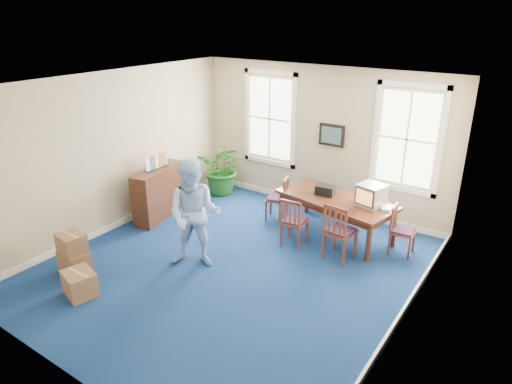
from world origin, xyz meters
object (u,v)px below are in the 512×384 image
Objects in this scene: conference_table at (335,216)px; cardboard_boxes at (85,253)px; potted_plant at (223,169)px; crt_tv at (371,195)px; man at (195,215)px; chair_near_left at (295,221)px; credenza at (159,192)px.

conference_table is 1.75× the size of cardboard_boxes.
cardboard_boxes is (0.31, -4.26, -0.26)m from potted_plant.
crt_tv is at bearing 46.48° from cardboard_boxes.
potted_plant is at bearing -172.26° from crt_tv.
man is 2.00m from cardboard_boxes.
cardboard_boxes is (-1.41, -1.29, -0.60)m from man.
conference_table is at bearing 52.06° from cardboard_boxes.
man reaches higher than potted_plant.
credenza is at bearing 6.24° from chair_near_left.
crt_tv reaches higher than cardboard_boxes.
credenza is at bearing 126.13° from man.
man is (-2.21, -2.52, -0.03)m from crt_tv.
chair_near_left is (-0.48, -0.80, 0.09)m from conference_table.
crt_tv is at bearing 15.70° from conference_table.
crt_tv is 3.35m from man.
potted_plant is (-2.76, 1.30, 0.16)m from chair_near_left.
chair_near_left reaches higher than conference_table.
potted_plant is (-1.72, 2.97, -0.33)m from man.
conference_table is 1.63× the size of credenza.
chair_near_left reaches higher than cardboard_boxes.
cardboard_boxes is (-2.45, -2.96, -0.11)m from chair_near_left.
potted_plant is at bearing -177.53° from conference_table.
man is (-1.52, -2.47, 0.58)m from conference_table.
cardboard_boxes is (-3.62, -3.81, -0.62)m from crt_tv.
conference_table is 1.81× the size of potted_plant.
potted_plant is at bearing 94.16° from cardboard_boxes.
potted_plant is at bearing 67.47° from credenza.
conference_table is at bearing 8.32° from credenza.
potted_plant is at bearing -29.43° from chair_near_left.
crt_tv is 0.39× the size of potted_plant.
man reaches higher than chair_near_left.
conference_table is 2.96m from man.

